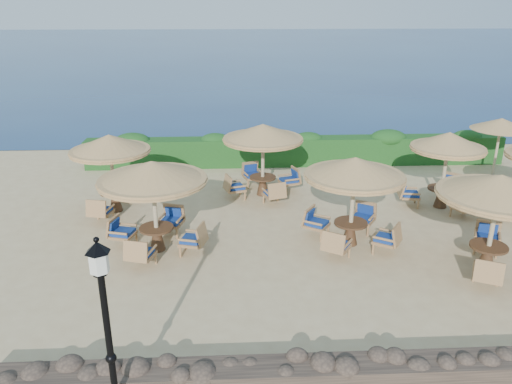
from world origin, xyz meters
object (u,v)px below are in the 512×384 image
(lamp_post, at_px, (109,340))
(cafe_set_3, at_px, (111,155))
(cafe_set_0, at_px, (153,188))
(cafe_set_1, at_px, (354,185))
(extra_parasol, at_px, (501,124))
(cafe_set_4, at_px, (263,146))
(cafe_set_5, at_px, (447,156))
(cafe_set_2, at_px, (498,197))

(lamp_post, bearing_deg, cafe_set_3, 102.04)
(cafe_set_0, relative_size, cafe_set_1, 1.06)
(lamp_post, height_order, cafe_set_3, lamp_post)
(extra_parasol, bearing_deg, cafe_set_0, -155.36)
(cafe_set_1, distance_m, cafe_set_4, 4.74)
(lamp_post, xyz_separation_m, cafe_set_5, (9.18, 8.91, 0.27))
(cafe_set_2, relative_size, cafe_set_3, 1.06)
(lamp_post, bearing_deg, cafe_set_0, 91.36)
(lamp_post, relative_size, cafe_set_3, 1.15)
(cafe_set_1, bearing_deg, cafe_set_3, 158.59)
(extra_parasol, xyz_separation_m, cafe_set_4, (-9.48, -1.62, -0.33))
(cafe_set_2, height_order, cafe_set_4, same)
(cafe_set_3, xyz_separation_m, cafe_set_4, (5.06, 1.26, -0.13))
(cafe_set_0, height_order, cafe_set_5, same)
(cafe_set_0, distance_m, cafe_set_5, 9.72)
(extra_parasol, xyz_separation_m, cafe_set_5, (-3.42, -3.09, -0.35))
(cafe_set_3, height_order, cafe_set_4, same)
(extra_parasol, height_order, cafe_set_4, cafe_set_4)
(cafe_set_4, bearing_deg, cafe_set_0, -127.65)
(cafe_set_3, bearing_deg, extra_parasol, 11.19)
(cafe_set_1, xyz_separation_m, cafe_set_5, (3.76, 2.67, -0.01))
(cafe_set_1, xyz_separation_m, cafe_set_4, (-2.29, 4.15, 0.01))
(cafe_set_3, relative_size, cafe_set_4, 1.00)
(cafe_set_4, bearing_deg, lamp_post, -106.71)
(lamp_post, bearing_deg, cafe_set_1, 49.05)
(extra_parasol, height_order, cafe_set_0, cafe_set_0)
(lamp_post, distance_m, extra_parasol, 17.41)
(cafe_set_2, height_order, cafe_set_3, same)
(cafe_set_2, xyz_separation_m, cafe_set_3, (-10.61, 4.53, -0.08))
(lamp_post, xyz_separation_m, cafe_set_3, (-1.95, 9.12, 0.42))
(cafe_set_3, bearing_deg, cafe_set_1, -21.41)
(extra_parasol, xyz_separation_m, cafe_set_0, (-12.75, -5.85, -0.29))
(cafe_set_0, distance_m, cafe_set_4, 5.34)
(cafe_set_1, bearing_deg, cafe_set_4, 118.96)
(cafe_set_0, xyz_separation_m, cafe_set_1, (5.56, 0.08, -0.04))
(cafe_set_2, bearing_deg, cafe_set_4, 133.75)
(cafe_set_3, bearing_deg, cafe_set_5, -1.12)
(cafe_set_0, height_order, cafe_set_4, same)
(cafe_set_1, height_order, cafe_set_3, same)
(lamp_post, distance_m, cafe_set_5, 12.79)
(cafe_set_4, bearing_deg, cafe_set_1, -61.04)
(extra_parasol, bearing_deg, cafe_set_1, -141.28)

